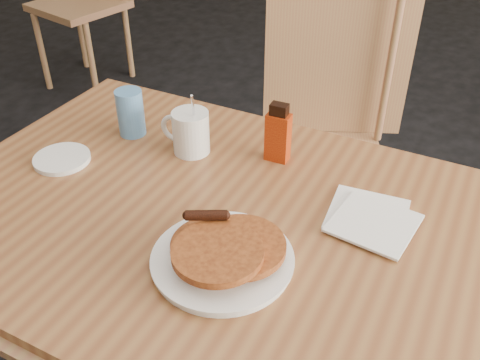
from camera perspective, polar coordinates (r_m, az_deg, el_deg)
name	(u,v)px	position (r m, az deg, el deg)	size (l,w,h in m)	color
main_table	(222,229)	(1.15, -1.98, -5.26)	(1.36, 0.95, 0.75)	#905E33
chair_main_far	(323,118)	(1.76, 8.83, 6.61)	(0.60, 0.62, 1.04)	#9F794B
pancake_plate	(223,254)	(1.00, -1.81, -7.92)	(0.27, 0.27, 0.08)	white
coffee_mug	(190,131)	(1.31, -5.38, 5.19)	(0.13, 0.09, 0.17)	white
syrup_bottle	(278,134)	(1.27, 4.08, 4.88)	(0.06, 0.04, 0.15)	maroon
napkin_stack	(371,219)	(1.14, 13.76, -4.03)	(0.19, 0.20, 0.01)	white
blue_tumbler	(131,113)	(1.40, -11.60, 7.05)	(0.07, 0.07, 0.12)	#538AC3
side_saucer	(62,159)	(1.36, -18.46, 2.16)	(0.14, 0.14, 0.01)	white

